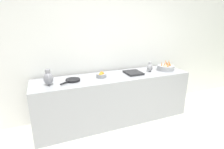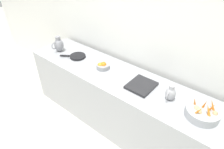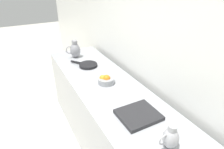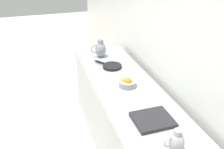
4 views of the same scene
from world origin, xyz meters
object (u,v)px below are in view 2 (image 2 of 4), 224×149
(orange_bowl, at_px, (103,66))
(metal_pitcher_short, at_px, (170,93))
(vegetable_colander, at_px, (202,112))
(skillet_on_counter, at_px, (77,56))
(metal_pitcher_tall, at_px, (59,45))

(orange_bowl, relative_size, metal_pitcher_short, 0.95)
(orange_bowl, xyz_separation_m, metal_pitcher_short, (0.00, 1.02, 0.05))
(vegetable_colander, bearing_deg, metal_pitcher_short, -94.13)
(vegetable_colander, bearing_deg, orange_bowl, -91.17)
(vegetable_colander, height_order, skillet_on_counter, vegetable_colander)
(metal_pitcher_short, bearing_deg, vegetable_colander, 85.87)
(metal_pitcher_tall, distance_m, metal_pitcher_short, 1.92)
(orange_bowl, relative_size, skillet_on_counter, 0.53)
(orange_bowl, distance_m, metal_pitcher_short, 1.02)
(vegetable_colander, xyz_separation_m, skillet_on_counter, (-0.02, -1.91, -0.04))
(vegetable_colander, relative_size, metal_pitcher_tall, 1.38)
(vegetable_colander, relative_size, orange_bowl, 1.86)
(vegetable_colander, height_order, orange_bowl, vegetable_colander)
(metal_pitcher_tall, bearing_deg, skillet_on_counter, 96.31)
(vegetable_colander, bearing_deg, metal_pitcher_tall, -89.35)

